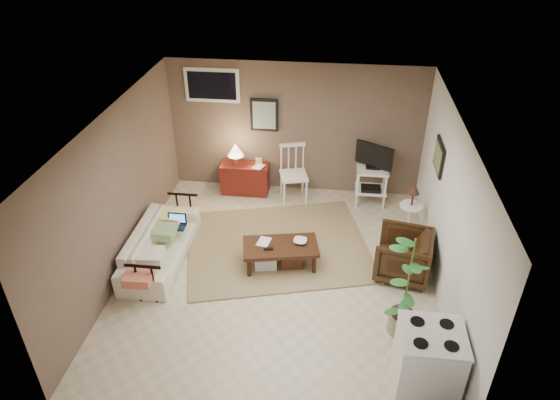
# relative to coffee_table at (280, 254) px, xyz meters

# --- Properties ---
(floor) EXTENTS (5.00, 5.00, 0.00)m
(floor) POSITION_rel_coffee_table_xyz_m (-0.01, -0.15, -0.23)
(floor) COLOR #C1B293
(floor) RESTS_ON ground
(art_back) EXTENTS (0.50, 0.03, 0.60)m
(art_back) POSITION_rel_coffee_table_xyz_m (-0.56, 2.33, 1.22)
(art_back) COLOR black
(art_right) EXTENTS (0.03, 0.60, 0.45)m
(art_right) POSITION_rel_coffee_table_xyz_m (2.21, 0.90, 1.29)
(art_right) COLOR black
(window) EXTENTS (0.96, 0.03, 0.60)m
(window) POSITION_rel_coffee_table_xyz_m (-1.46, 2.33, 1.72)
(window) COLOR white
(rug) EXTENTS (3.27, 2.88, 0.03)m
(rug) POSITION_rel_coffee_table_xyz_m (-0.10, 0.49, -0.22)
(rug) COLOR #967F57
(rug) RESTS_ON floor
(coffee_table) EXTENTS (1.18, 0.77, 0.41)m
(coffee_table) POSITION_rel_coffee_table_xyz_m (0.00, 0.00, 0.00)
(coffee_table) COLOR #34190E
(coffee_table) RESTS_ON floor
(sofa) EXTENTS (0.55, 1.87, 0.73)m
(sofa) POSITION_rel_coffee_table_xyz_m (-1.81, -0.05, 0.14)
(sofa) COLOR beige
(sofa) RESTS_ON floor
(sofa_pillows) EXTENTS (0.36, 1.78, 0.13)m
(sofa_pillows) POSITION_rel_coffee_table_xyz_m (-1.77, -0.26, 0.22)
(sofa_pillows) COLOR beige
(sofa_pillows) RESTS_ON sofa
(sofa_end_rails) EXTENTS (0.50, 1.87, 0.63)m
(sofa_end_rails) POSITION_rel_coffee_table_xyz_m (-1.70, -0.05, 0.08)
(sofa_end_rails) COLOR black
(sofa_end_rails) RESTS_ON floor
(laptop) EXTENTS (0.29, 0.21, 0.20)m
(laptop) POSITION_rel_coffee_table_xyz_m (-1.63, 0.28, 0.24)
(laptop) COLOR black
(laptop) RESTS_ON sofa
(red_console) EXTENTS (0.86, 0.38, 1.00)m
(red_console) POSITION_rel_coffee_table_xyz_m (-0.92, 2.08, 0.11)
(red_console) COLOR maroon
(red_console) RESTS_ON floor
(spindle_chair) EXTENTS (0.56, 0.56, 1.03)m
(spindle_chair) POSITION_rel_coffee_table_xyz_m (0.01, 1.96, 0.25)
(spindle_chair) COLOR white
(spindle_chair) RESTS_ON floor
(tv_stand) EXTENTS (0.62, 0.44, 1.16)m
(tv_stand) POSITION_rel_coffee_table_xyz_m (1.38, 1.97, 0.38)
(tv_stand) COLOR white
(tv_stand) RESTS_ON floor
(side_table) EXTENTS (0.36, 0.36, 0.97)m
(side_table) POSITION_rel_coffee_table_xyz_m (1.96, 1.03, 0.37)
(side_table) COLOR white
(side_table) RESTS_ON floor
(armchair) EXTENTS (0.83, 0.86, 0.77)m
(armchair) POSITION_rel_coffee_table_xyz_m (1.77, 0.04, 0.15)
(armchair) COLOR black
(armchair) RESTS_ON floor
(potted_plant) EXTENTS (0.37, 0.37, 1.48)m
(potted_plant) POSITION_rel_coffee_table_xyz_m (1.68, -1.09, 0.56)
(potted_plant) COLOR tan
(potted_plant) RESTS_ON floor
(stove) EXTENTS (0.69, 0.64, 0.90)m
(stove) POSITION_rel_coffee_table_xyz_m (1.85, -1.97, 0.21)
(stove) COLOR silver
(stove) RESTS_ON floor
(bowl) EXTENTS (0.20, 0.06, 0.20)m
(bowl) POSITION_rel_coffee_table_xyz_m (0.29, 0.10, 0.26)
(bowl) COLOR #34190E
(bowl) RESTS_ON coffee_table
(book_table) EXTENTS (0.18, 0.05, 0.24)m
(book_table) POSITION_rel_coffee_table_xyz_m (-0.33, 0.06, 0.28)
(book_table) COLOR #34190E
(book_table) RESTS_ON coffee_table
(book_console) EXTENTS (0.16, 0.09, 0.22)m
(book_console) POSITION_rel_coffee_table_xyz_m (-0.70, 2.04, 0.46)
(book_console) COLOR #34190E
(book_console) RESTS_ON red_console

